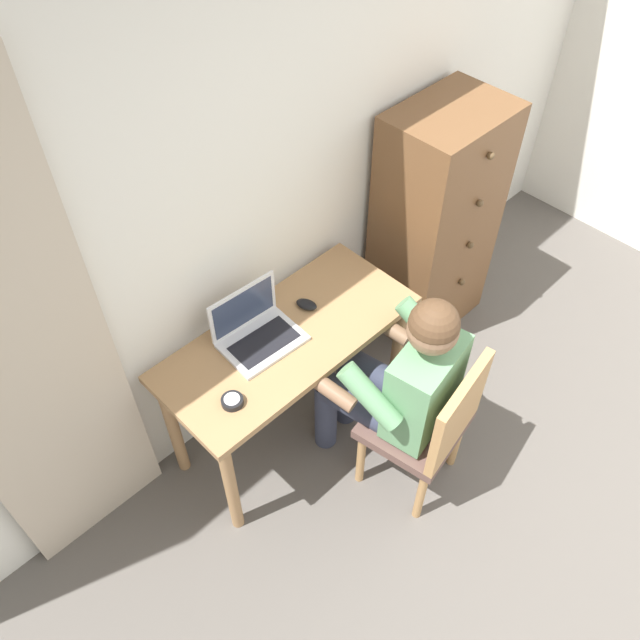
{
  "coord_description": "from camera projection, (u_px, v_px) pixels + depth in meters",
  "views": [
    {
      "loc": [
        -1.56,
        0.45,
        2.89
      ],
      "look_at": [
        -0.27,
        1.76,
        0.83
      ],
      "focal_mm": 36.59,
      "sensor_mm": 36.0,
      "label": 1
    }
  ],
  "objects": [
    {
      "name": "desk",
      "position": [
        289.0,
        352.0,
        2.93
      ],
      "size": [
        1.19,
        0.53,
        0.73
      ],
      "color": "#9E754C",
      "rests_on": "ground_plane"
    },
    {
      "name": "chair",
      "position": [
        430.0,
        424.0,
        2.83
      ],
      "size": [
        0.48,
        0.47,
        0.86
      ],
      "color": "brown",
      "rests_on": "ground_plane"
    },
    {
      "name": "curtain_panel",
      "position": [
        29.0,
        373.0,
        2.26
      ],
      "size": [
        0.62,
        0.03,
        2.16
      ],
      "primitive_type": "cube",
      "color": "#BCAD99",
      "rests_on": "ground_plane"
    },
    {
      "name": "computer_mouse",
      "position": [
        307.0,
        304.0,
        2.94
      ],
      "size": [
        0.09,
        0.11,
        0.03
      ],
      "primitive_type": "ellipsoid",
      "rotation": [
        0.0,
        0.0,
        0.34
      ],
      "color": "black",
      "rests_on": "desk"
    },
    {
      "name": "wall_back",
      "position": [
        294.0,
        167.0,
        2.78
      ],
      "size": [
        4.8,
        0.05,
        2.5
      ],
      "primitive_type": "cube",
      "color": "silver",
      "rests_on": "ground_plane"
    },
    {
      "name": "person_seated",
      "position": [
        398.0,
        378.0,
        2.77
      ],
      "size": [
        0.6,
        0.63,
        1.18
      ],
      "color": "#33384C",
      "rests_on": "ground_plane"
    },
    {
      "name": "dresser",
      "position": [
        435.0,
        224.0,
        3.43
      ],
      "size": [
        0.6,
        0.46,
        1.33
      ],
      "color": "brown",
      "rests_on": "ground_plane"
    },
    {
      "name": "desk_clock",
      "position": [
        232.0,
        401.0,
        2.59
      ],
      "size": [
        0.09,
        0.09,
        0.03
      ],
      "color": "black",
      "rests_on": "desk"
    },
    {
      "name": "laptop",
      "position": [
        256.0,
        330.0,
        2.79
      ],
      "size": [
        0.35,
        0.27,
        0.24
      ],
      "color": "silver",
      "rests_on": "desk"
    }
  ]
}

